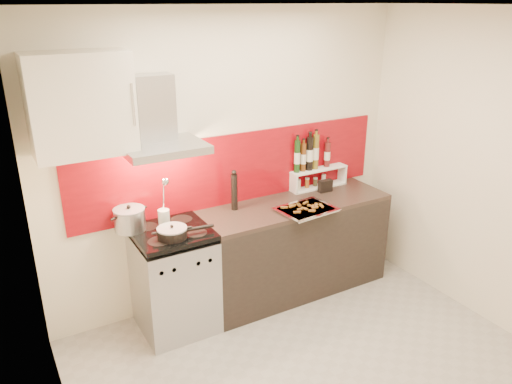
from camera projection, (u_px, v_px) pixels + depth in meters
floor at (319, 374)px, 3.76m from camera, size 3.40×3.40×0.00m
ceiling at (339, 6)px, 2.82m from camera, size 3.40×2.80×0.02m
back_wall at (231, 160)px, 4.42m from camera, size 3.40×0.02×2.60m
left_wall at (56, 284)px, 2.50m from camera, size 0.02×2.80×2.60m
right_wall at (494, 174)px, 4.07m from camera, size 0.02×2.80×2.60m
backsplash at (237, 168)px, 4.46m from camera, size 3.00×0.02×0.64m
range_stove at (175, 281)px, 4.16m from camera, size 0.60×0.60×0.91m
counter at (294, 247)px, 4.72m from camera, size 1.80×0.60×0.90m
range_hood at (158, 124)px, 3.80m from camera, size 0.62×0.50×0.61m
upper_cabinet at (81, 105)px, 3.47m from camera, size 0.70×0.35×0.72m
stock_pot at (130, 219)px, 3.96m from camera, size 0.25×0.25×0.22m
saute_pan at (173, 232)px, 3.85m from camera, size 0.45×0.23×0.11m
utensil_jar at (164, 213)px, 4.00m from camera, size 0.09×0.14×0.45m
pepper_mill at (234, 191)px, 4.34m from camera, size 0.06×0.06×0.37m
step_shelf at (313, 165)px, 4.83m from camera, size 0.61×0.17×0.53m
caddy_box at (325, 186)px, 4.79m from camera, size 0.14×0.07×0.12m
baking_tray at (306, 209)px, 4.37m from camera, size 0.52×0.42×0.03m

